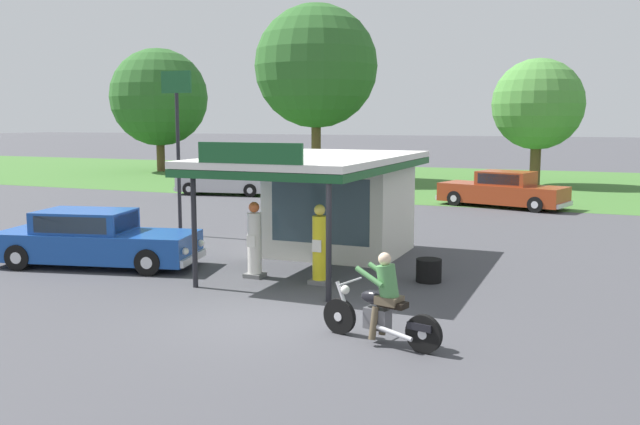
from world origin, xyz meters
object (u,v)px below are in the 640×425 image
(bystander_chatting_near_pumps, at_px, (328,197))
(spare_tire_stack, at_px, (429,270))
(gas_pump_nearside, at_px, (254,243))
(parked_car_back_row_centre, at_px, (226,182))
(gas_pump_offside, at_px, (320,248))
(parked_car_second_row_spare, at_px, (503,191))
(motorcycle_with_rider, at_px, (382,306))
(featured_classic_sedan, at_px, (95,240))
(roadside_pole_sign, at_px, (177,125))

(bystander_chatting_near_pumps, relative_size, spare_tire_stack, 2.97)
(gas_pump_nearside, bearing_deg, parked_car_back_row_centre, 122.31)
(gas_pump_offside, xyz_separation_m, spare_tire_stack, (2.30, 1.15, -0.57))
(gas_pump_nearside, xyz_separation_m, bystander_chatting_near_pumps, (-1.55, 8.65, 0.13))
(gas_pump_nearside, relative_size, parked_car_second_row_spare, 0.32)
(motorcycle_with_rider, distance_m, featured_classic_sedan, 9.27)
(bystander_chatting_near_pumps, relative_size, roadside_pole_sign, 0.33)
(spare_tire_stack, bearing_deg, gas_pump_offside, -153.45)
(featured_classic_sedan, distance_m, bystander_chatting_near_pumps, 9.53)
(gas_pump_nearside, height_order, parked_car_second_row_spare, gas_pump_nearside)
(motorcycle_with_rider, bearing_deg, bystander_chatting_near_pumps, 115.67)
(featured_classic_sedan, height_order, bystander_chatting_near_pumps, bystander_chatting_near_pumps)
(featured_classic_sedan, bearing_deg, motorcycle_with_rider, -19.54)
(motorcycle_with_rider, height_order, bystander_chatting_near_pumps, bystander_chatting_near_pumps)
(parked_car_back_row_centre, xyz_separation_m, bystander_chatting_near_pumps, (8.40, -7.09, 0.32))
(gas_pump_nearside, relative_size, spare_tire_stack, 3.06)
(spare_tire_stack, bearing_deg, motorcycle_with_rider, -86.29)
(gas_pump_offside, bearing_deg, motorcycle_with_rider, -53.64)
(gas_pump_nearside, bearing_deg, featured_classic_sedan, -174.42)
(bystander_chatting_near_pumps, bearing_deg, spare_tire_stack, -53.49)
(gas_pump_nearside, relative_size, bystander_chatting_near_pumps, 1.03)
(gas_pump_offside, height_order, parked_car_back_row_centre, gas_pump_offside)
(parked_car_second_row_spare, bearing_deg, spare_tire_stack, -88.95)
(gas_pump_nearside, bearing_deg, gas_pump_offside, 0.00)
(gas_pump_offside, xyz_separation_m, parked_car_second_row_spare, (2.03, 15.94, -0.13))
(motorcycle_with_rider, bearing_deg, featured_classic_sedan, 160.46)
(gas_pump_nearside, xyz_separation_m, motorcycle_with_rider, (4.30, -3.53, -0.18))
(motorcycle_with_rider, bearing_deg, gas_pump_nearside, 140.58)
(motorcycle_with_rider, bearing_deg, parked_car_second_row_spare, 91.69)
(gas_pump_offside, bearing_deg, parked_car_back_row_centre, 126.52)
(roadside_pole_sign, height_order, spare_tire_stack, roadside_pole_sign)
(gas_pump_nearside, height_order, motorcycle_with_rider, gas_pump_nearside)
(bystander_chatting_near_pumps, bearing_deg, motorcycle_with_rider, -64.33)
(gas_pump_nearside, bearing_deg, bystander_chatting_near_pumps, 100.18)
(parked_car_back_row_centre, xyz_separation_m, spare_tire_stack, (13.95, -14.58, -0.37))
(featured_classic_sedan, xyz_separation_m, bystander_chatting_near_pumps, (2.88, 9.08, 0.29))
(spare_tire_stack, bearing_deg, bystander_chatting_near_pumps, 126.51)
(parked_car_back_row_centre, height_order, parked_car_second_row_spare, parked_car_second_row_spare)
(featured_classic_sedan, height_order, spare_tire_stack, featured_classic_sedan)
(motorcycle_with_rider, bearing_deg, gas_pump_offside, 126.36)
(parked_car_back_row_centre, bearing_deg, gas_pump_offside, -53.48)
(roadside_pole_sign, bearing_deg, parked_car_second_row_spare, 52.51)
(gas_pump_offside, relative_size, roadside_pole_sign, 0.35)
(gas_pump_offside, xyz_separation_m, parked_car_back_row_centre, (-11.65, 15.73, -0.20))
(roadside_pole_sign, bearing_deg, gas_pump_nearside, -40.90)
(bystander_chatting_near_pumps, bearing_deg, parked_car_back_row_centre, 139.84)
(gas_pump_nearside, xyz_separation_m, spare_tire_stack, (4.00, 1.15, -0.56))
(motorcycle_with_rider, height_order, parked_car_back_row_centre, motorcycle_with_rider)
(gas_pump_offside, xyz_separation_m, bystander_chatting_near_pumps, (-3.25, 8.65, 0.12))
(bystander_chatting_near_pumps, distance_m, spare_tire_stack, 9.35)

